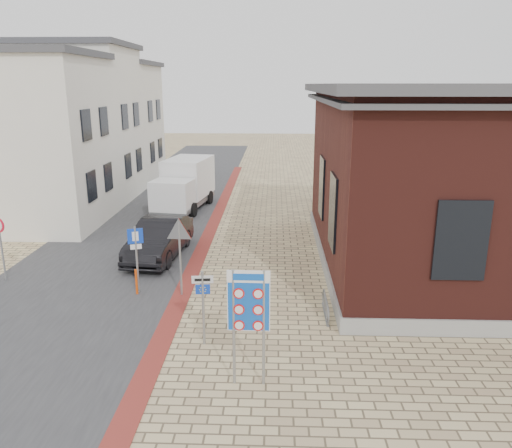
% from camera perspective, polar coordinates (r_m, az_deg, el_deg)
% --- Properties ---
extents(ground, '(120.00, 120.00, 0.00)m').
position_cam_1_polar(ground, '(13.62, -2.65, -14.19)').
color(ground, tan).
rests_on(ground, ground).
extents(road_strip, '(7.00, 60.00, 0.02)m').
position_cam_1_polar(road_strip, '(28.37, -11.28, 1.58)').
color(road_strip, '#38383A').
rests_on(road_strip, ground).
extents(curb_strip, '(0.60, 40.00, 0.02)m').
position_cam_1_polar(curb_strip, '(22.99, -5.58, -1.49)').
color(curb_strip, maroon).
rests_on(curb_strip, ground).
extents(brick_building, '(13.00, 13.00, 6.80)m').
position_cam_1_polar(brick_building, '(20.64, 24.85, 5.06)').
color(brick_building, gray).
rests_on(brick_building, ground).
extents(townhouse_near, '(7.40, 6.40, 8.30)m').
position_cam_1_polar(townhouse_near, '(26.77, -24.92, 8.66)').
color(townhouse_near, silver).
rests_on(townhouse_near, ground).
extents(townhouse_mid, '(7.40, 6.40, 9.10)m').
position_cam_1_polar(townhouse_mid, '(32.18, -20.22, 10.81)').
color(townhouse_mid, silver).
rests_on(townhouse_mid, ground).
extents(townhouse_far, '(7.40, 6.40, 8.30)m').
position_cam_1_polar(townhouse_far, '(37.83, -16.76, 11.09)').
color(townhouse_far, silver).
rests_on(townhouse_far, ground).
extents(bike_rack, '(0.08, 1.80, 0.60)m').
position_cam_1_polar(bike_rack, '(15.49, 7.97, -9.35)').
color(bike_rack, slate).
rests_on(bike_rack, ground).
extents(sedan, '(2.06, 4.80, 1.54)m').
position_cam_1_polar(sedan, '(20.50, -10.99, -1.66)').
color(sedan, black).
rests_on(sedan, ground).
extents(box_truck, '(2.87, 5.51, 2.75)m').
position_cam_1_polar(box_truck, '(28.17, -8.16, 4.57)').
color(box_truck, slate).
rests_on(box_truck, ground).
extents(border_sign, '(0.97, 0.08, 2.83)m').
position_cam_1_polar(border_sign, '(11.32, -0.85, -9.09)').
color(border_sign, gray).
rests_on(border_sign, ground).
extents(essen_sign, '(0.57, 0.10, 2.10)m').
position_cam_1_polar(essen_sign, '(13.35, -6.07, -8.35)').
color(essen_sign, gray).
rests_on(essen_sign, ground).
extents(parking_sign, '(0.49, 0.21, 2.30)m').
position_cam_1_polar(parking_sign, '(16.96, -13.55, -2.73)').
color(parking_sign, gray).
rests_on(parking_sign, ground).
extents(yield_sign, '(0.92, 0.09, 2.60)m').
position_cam_1_polar(yield_sign, '(16.28, -8.76, -1.59)').
color(yield_sign, gray).
rests_on(yield_sign, ground).
extents(speed_sign, '(0.54, 0.19, 2.36)m').
position_cam_1_polar(speed_sign, '(19.56, -27.19, -1.51)').
color(speed_sign, gray).
rests_on(speed_sign, ground).
extents(bollard, '(0.11, 0.11, 0.89)m').
position_cam_1_polar(bollard, '(17.14, -13.50, -6.46)').
color(bollard, '#D8450B').
rests_on(bollard, ground).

